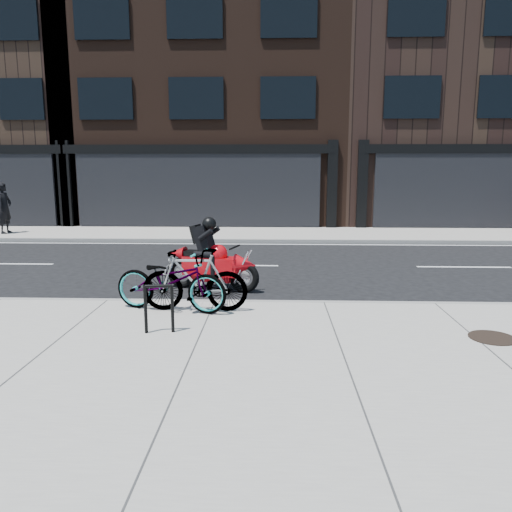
{
  "coord_description": "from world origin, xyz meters",
  "views": [
    {
      "loc": [
        1.07,
        -10.81,
        2.57
      ],
      "look_at": [
        0.74,
        -1.54,
        0.9
      ],
      "focal_mm": 35.0,
      "sensor_mm": 36.0,
      "label": 1
    }
  ],
  "objects_px": {
    "bicycle_front": "(171,281)",
    "pedestrian": "(4,208)",
    "manhole_cover": "(492,338)",
    "bike_rack": "(159,304)",
    "motorcycle": "(216,261)",
    "bicycle_rear": "(195,280)"
  },
  "relations": [
    {
      "from": "bicycle_front",
      "to": "pedestrian",
      "type": "relative_size",
      "value": 1.08
    },
    {
      "from": "bicycle_front",
      "to": "pedestrian",
      "type": "height_order",
      "value": "pedestrian"
    },
    {
      "from": "manhole_cover",
      "to": "bike_rack",
      "type": "bearing_deg",
      "value": 179.01
    },
    {
      "from": "manhole_cover",
      "to": "pedestrian",
      "type": "bearing_deg",
      "value": 139.87
    },
    {
      "from": "bike_rack",
      "to": "bicycle_front",
      "type": "relative_size",
      "value": 0.37
    },
    {
      "from": "motorcycle",
      "to": "manhole_cover",
      "type": "xyz_separation_m",
      "value": [
        4.37,
        -3.2,
        -0.49
      ]
    },
    {
      "from": "manhole_cover",
      "to": "motorcycle",
      "type": "bearing_deg",
      "value": 143.76
    },
    {
      "from": "bicycle_rear",
      "to": "pedestrian",
      "type": "xyz_separation_m",
      "value": [
        -8.56,
        9.78,
        0.39
      ]
    },
    {
      "from": "bicycle_front",
      "to": "bicycle_rear",
      "type": "relative_size",
      "value": 1.11
    },
    {
      "from": "bike_rack",
      "to": "motorcycle",
      "type": "bearing_deg",
      "value": 81.1
    },
    {
      "from": "motorcycle",
      "to": "manhole_cover",
      "type": "bearing_deg",
      "value": -20.59
    },
    {
      "from": "bicycle_rear",
      "to": "motorcycle",
      "type": "xyz_separation_m",
      "value": [
        0.13,
        1.97,
        -0.04
      ]
    },
    {
      "from": "bike_rack",
      "to": "bicycle_rear",
      "type": "relative_size",
      "value": 0.41
    },
    {
      "from": "bike_rack",
      "to": "bicycle_rear",
      "type": "xyz_separation_m",
      "value": [
        0.35,
        1.15,
        0.11
      ]
    },
    {
      "from": "motorcycle",
      "to": "pedestrian",
      "type": "height_order",
      "value": "pedestrian"
    },
    {
      "from": "bicycle_rear",
      "to": "pedestrian",
      "type": "bearing_deg",
      "value": -138.04
    },
    {
      "from": "pedestrian",
      "to": "motorcycle",
      "type": "bearing_deg",
      "value": -129.5
    },
    {
      "from": "bicycle_rear",
      "to": "motorcycle",
      "type": "distance_m",
      "value": 1.97
    },
    {
      "from": "bicycle_front",
      "to": "manhole_cover",
      "type": "relative_size",
      "value": 3.04
    },
    {
      "from": "bike_rack",
      "to": "manhole_cover",
      "type": "distance_m",
      "value": 4.87
    },
    {
      "from": "pedestrian",
      "to": "bike_rack",
      "type": "bearing_deg",
      "value": -140.66
    },
    {
      "from": "bicycle_front",
      "to": "bicycle_rear",
      "type": "bearing_deg",
      "value": -76.17
    }
  ]
}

